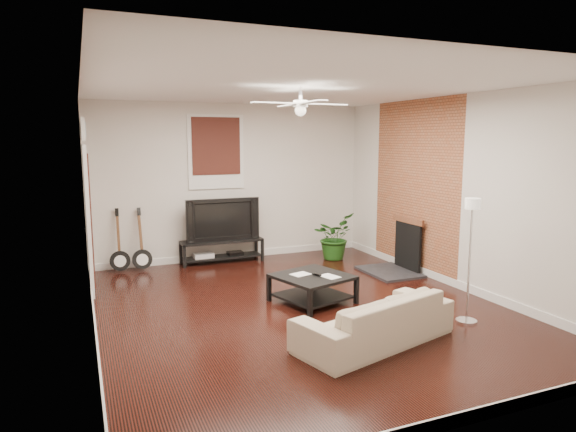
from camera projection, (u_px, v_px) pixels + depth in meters
name	position (u px, v px, depth m)	size (l,w,h in m)	color
room	(300.00, 201.00, 6.36)	(5.01, 6.01, 2.81)	black
brick_accent	(415.00, 187.00, 8.22)	(0.02, 2.20, 2.80)	#A15533
fireplace	(398.00, 245.00, 8.25)	(0.80, 1.10, 0.92)	black
window_back	(216.00, 152.00, 8.88)	(1.00, 0.06, 1.30)	black
door_left	(88.00, 204.00, 7.18)	(0.08, 1.00, 2.50)	white
tv_stand	(222.00, 251.00, 8.97)	(1.45, 0.39, 0.41)	black
tv	(221.00, 219.00, 8.90)	(1.30, 0.17, 0.75)	black
coffee_table	(312.00, 289.00, 6.77)	(0.88, 0.88, 0.37)	black
sofa	(375.00, 318.00, 5.40)	(1.84, 0.72, 0.54)	tan
floor_lamp	(470.00, 261.00, 5.94)	(0.25, 0.25, 1.50)	silver
potted_plant	(333.00, 236.00, 9.20)	(0.75, 0.65, 0.83)	#1D5017
guitar_left	(119.00, 241.00, 8.24)	(0.33, 0.23, 1.06)	black
guitar_right	(141.00, 239.00, 8.34)	(0.33, 0.23, 1.06)	black
ceiling_fan	(301.00, 104.00, 6.18)	(1.24, 1.24, 0.32)	white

